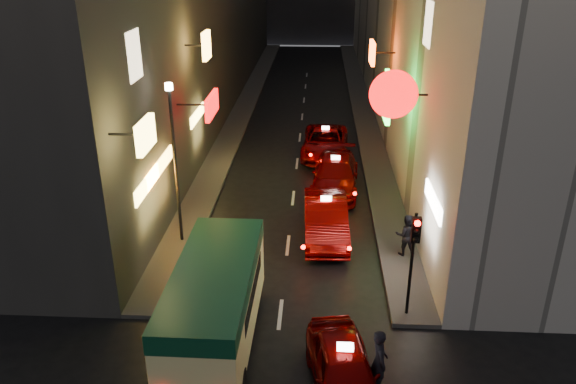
% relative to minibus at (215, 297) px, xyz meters
% --- Properties ---
extents(sidewalk_left, '(1.50, 52.00, 0.15)m').
position_rel_minibus_xyz_m(sidewalk_left, '(-2.50, 27.05, -1.59)').
color(sidewalk_left, '#403E3C').
rests_on(sidewalk_left, ground).
extents(sidewalk_right, '(1.50, 52.00, 0.15)m').
position_rel_minibus_xyz_m(sidewalk_right, '(6.00, 27.05, -1.59)').
color(sidewalk_right, '#403E3C').
rests_on(sidewalk_right, ground).
extents(minibus, '(2.21, 6.15, 2.64)m').
position_rel_minibus_xyz_m(minibus, '(0.00, 0.00, 0.00)').
color(minibus, '#F9F89B').
rests_on(minibus, ground).
extents(taxi_near, '(2.91, 5.37, 1.79)m').
position_rel_minibus_xyz_m(taxi_near, '(3.63, -1.76, -0.86)').
color(taxi_near, '#680101').
rests_on(taxi_near, ground).
extents(taxi_second, '(2.59, 5.90, 2.02)m').
position_rel_minibus_xyz_m(taxi_second, '(3.21, 6.89, -0.74)').
color(taxi_second, '#680101').
rests_on(taxi_second, ground).
extents(taxi_third, '(2.70, 5.78, 1.96)m').
position_rel_minibus_xyz_m(taxi_third, '(3.70, 11.69, -0.77)').
color(taxi_third, '#680101').
rests_on(taxi_third, ground).
extents(taxi_far, '(2.50, 5.57, 1.91)m').
position_rel_minibus_xyz_m(taxi_far, '(3.25, 16.49, -0.80)').
color(taxi_far, '#680101').
rests_on(taxi_far, ground).
extents(pedestrian_crossing, '(0.56, 0.76, 2.10)m').
position_rel_minibus_xyz_m(pedestrian_crossing, '(4.53, -1.57, -0.62)').
color(pedestrian_crossing, black).
rests_on(pedestrian_crossing, ground).
extents(pedestrian_sidewalk, '(0.70, 0.44, 1.84)m').
position_rel_minibus_xyz_m(pedestrian_sidewalk, '(6.17, 5.35, -0.60)').
color(pedestrian_sidewalk, black).
rests_on(pedestrian_sidewalk, sidewalk_right).
extents(traffic_light, '(0.26, 0.43, 3.50)m').
position_rel_minibus_xyz_m(traffic_light, '(5.75, 1.52, 1.02)').
color(traffic_light, black).
rests_on(traffic_light, sidewalk_right).
extents(lamp_post, '(0.28, 0.28, 6.22)m').
position_rel_minibus_xyz_m(lamp_post, '(-2.45, 6.05, 2.06)').
color(lamp_post, black).
rests_on(lamp_post, sidewalk_left).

